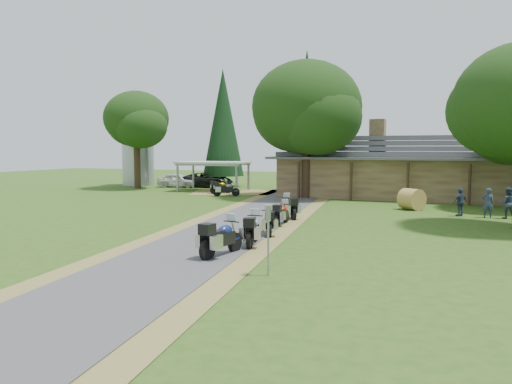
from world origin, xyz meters
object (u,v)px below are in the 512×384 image
at_px(lodge, 414,166).
at_px(motorcycle_row_d, 282,213).
at_px(motorcycle_row_a, 222,236).
at_px(carport, 214,176).
at_px(car_dark_suv, 207,176).
at_px(motorcycle_row_c, 269,221).
at_px(motorcycle_carport_b, 226,188).
at_px(hay_bale, 412,199).
at_px(motorcycle_row_b, 253,228).
at_px(motorcycle_carport_a, 221,186).
at_px(car_white_sedan, 178,178).
at_px(motorcycle_row_e, 290,206).
at_px(silo, 138,153).

relative_size(lodge, motorcycle_row_d, 11.99).
bearing_deg(lodge, motorcycle_row_a, -99.77).
bearing_deg(carport, car_dark_suv, 120.26).
bearing_deg(motorcycle_row_c, car_dark_suv, 9.40).
bearing_deg(motorcycle_carport_b, hay_bale, -39.05).
height_order(lodge, motorcycle_row_b, lodge).
height_order(lodge, car_dark_suv, lodge).
bearing_deg(carport, motorcycle_row_c, -62.84).
bearing_deg(hay_bale, lodge, 94.31).
height_order(lodge, motorcycle_carport_a, lodge).
height_order(motorcycle_row_b, motorcycle_row_c, motorcycle_row_b).
xyz_separation_m(car_white_sedan, motorcycle_row_c, (17.98, -21.98, -0.24)).
bearing_deg(motorcycle_row_a, motorcycle_row_d, 12.89).
height_order(carport, car_white_sedan, carport).
height_order(motorcycle_carport_a, hay_bale, hay_bale).
height_order(carport, motorcycle_row_a, carport).
relative_size(motorcycle_row_d, motorcycle_carport_b, 0.94).
bearing_deg(car_dark_suv, lodge, -104.39).
bearing_deg(motorcycle_row_e, car_white_sedan, 11.03).
xyz_separation_m(motorcycle_row_a, motorcycle_row_c, (-0.04, 4.79, -0.09)).
height_order(motorcycle_carport_a, motorcycle_carport_b, motorcycle_carport_b).
xyz_separation_m(silo, motorcycle_row_a, (23.22, -27.48, -2.58)).
xyz_separation_m(carport, motorcycle_row_a, (12.80, -24.27, -0.60)).
height_order(car_white_sedan, motorcycle_row_a, car_white_sedan).
xyz_separation_m(motorcycle_row_c, motorcycle_row_e, (-0.81, 5.29, 0.04)).
xyz_separation_m(lodge, motorcycle_row_a, (-4.34, -25.19, -1.73)).
bearing_deg(carport, lodge, -2.97).
xyz_separation_m(lodge, motorcycle_row_e, (-5.18, -15.11, -1.79)).
relative_size(car_white_sedan, motorcycle_row_d, 2.91).
distance_m(silo, motorcycle_row_c, 32.55).
bearing_deg(motorcycle_carport_a, motorcycle_row_c, -115.89).
xyz_separation_m(silo, motorcycle_row_b, (23.47, -25.23, -2.62)).
height_order(motorcycle_row_b, motorcycle_row_d, motorcycle_row_b).
relative_size(carport, car_dark_suv, 1.07).
bearing_deg(motorcycle_row_a, carport, 37.35).
height_order(car_white_sedan, hay_bale, car_white_sedan).
bearing_deg(motorcycle_carport_b, motorcycle_row_e, -74.65).
height_order(lodge, motorcycle_row_c, lodge).
bearing_deg(car_dark_suv, motorcycle_row_e, -147.59).
height_order(silo, motorcycle_row_c, silo).
relative_size(motorcycle_row_d, motorcycle_carport_a, 0.99).
bearing_deg(car_dark_suv, carport, -150.67).
relative_size(car_dark_suv, motorcycle_row_e, 2.93).
relative_size(car_dark_suv, motorcycle_row_c, 3.10).
height_order(silo, motorcycle_row_e, silo).
bearing_deg(motorcycle_row_d, car_dark_suv, 35.46).
distance_m(lodge, motorcycle_carport_a, 15.80).
bearing_deg(lodge, motorcycle_row_c, -102.11).
height_order(lodge, silo, silo).
relative_size(car_white_sedan, car_dark_suv, 0.91).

